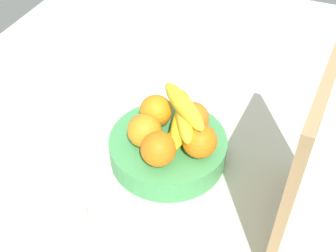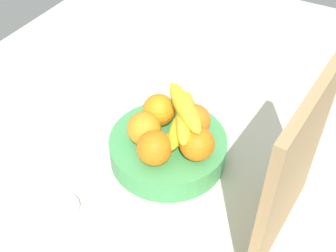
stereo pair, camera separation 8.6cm
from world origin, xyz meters
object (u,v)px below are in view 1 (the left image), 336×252
at_px(fruit_bowl, 168,148).
at_px(banana_bunch, 182,120).
at_px(orange_front_right, 158,149).
at_px(jar_lid, 72,218).
at_px(orange_front_left, 144,131).
at_px(orange_back_right, 156,111).
at_px(orange_center, 200,141).
at_px(orange_back_left, 192,119).
at_px(cutting_board, 303,159).

relative_size(fruit_bowl, banana_bunch, 1.43).
distance_m(orange_front_right, jar_lid, 0.23).
height_order(fruit_bowl, orange_front_left, orange_front_left).
xyz_separation_m(orange_back_right, jar_lid, (0.27, -0.07, -0.09)).
bearing_deg(orange_front_left, jar_lid, -19.90).
height_order(orange_center, banana_bunch, banana_bunch).
height_order(orange_front_left, jar_lid, orange_front_left).
distance_m(fruit_bowl, orange_front_right, 0.10).
relative_size(orange_front_right, orange_back_right, 1.00).
height_order(fruit_bowl, banana_bunch, banana_bunch).
height_order(fruit_bowl, jar_lid, fruit_bowl).
height_order(orange_center, orange_back_left, same).
bearing_deg(orange_front_left, fruit_bowl, 125.35).
relative_size(orange_front_left, banana_bunch, 0.40).
distance_m(orange_center, cutting_board, 0.23).
distance_m(fruit_bowl, jar_lid, 0.26).
bearing_deg(cutting_board, banana_bunch, -104.79).
bearing_deg(jar_lid, orange_center, 138.20).
bearing_deg(fruit_bowl, orange_front_right, 5.16).
bearing_deg(jar_lid, orange_back_right, 165.20).
distance_m(orange_back_left, jar_lid, 0.33).
xyz_separation_m(orange_front_left, orange_center, (-0.01, 0.12, 0.00)).
height_order(orange_center, cutting_board, cutting_board).
xyz_separation_m(orange_front_left, banana_bunch, (-0.05, 0.07, 0.02)).
xyz_separation_m(orange_front_right, orange_center, (-0.05, 0.07, 0.00)).
bearing_deg(orange_back_right, orange_front_right, 25.19).
relative_size(fruit_bowl, orange_back_right, 3.55).
bearing_deg(orange_back_right, orange_front_left, 1.46).
xyz_separation_m(orange_back_left, banana_bunch, (0.03, -0.01, 0.02)).
xyz_separation_m(fruit_bowl, orange_front_left, (0.03, -0.04, 0.07)).
xyz_separation_m(orange_back_left, orange_back_right, (0.01, -0.09, 0.00)).
bearing_deg(jar_lid, cutting_board, 111.94).
xyz_separation_m(orange_front_left, cutting_board, (0.04, 0.33, 0.08)).
relative_size(orange_back_right, cutting_board, 0.21).
height_order(fruit_bowl, orange_front_right, orange_front_right).
bearing_deg(orange_back_right, cutting_board, 71.31).
relative_size(orange_front_right, orange_center, 1.00).
xyz_separation_m(banana_bunch, jar_lid, (0.25, -0.14, -0.11)).
relative_size(orange_back_left, cutting_board, 0.21).
xyz_separation_m(orange_front_right, orange_back_right, (-0.11, -0.05, 0.00)).
height_order(cutting_board, jar_lid, cutting_board).
relative_size(orange_front_left, orange_back_left, 1.00).
bearing_deg(fruit_bowl, orange_back_right, -130.49).
height_order(orange_front_left, orange_back_left, same).
xyz_separation_m(fruit_bowl, orange_center, (0.02, 0.08, 0.07)).
relative_size(orange_front_left, orange_back_right, 1.00).
xyz_separation_m(fruit_bowl, orange_front_right, (0.07, 0.01, 0.07)).
bearing_deg(orange_back_right, banana_bunch, 73.35).
xyz_separation_m(fruit_bowl, banana_bunch, (-0.02, 0.03, 0.08)).
height_order(orange_front_right, orange_back_right, same).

